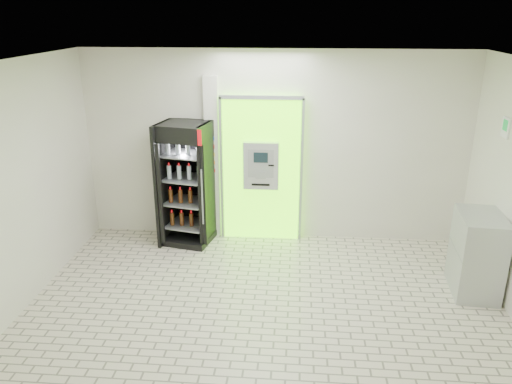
# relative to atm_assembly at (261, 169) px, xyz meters

# --- Properties ---
(ground) EXTENTS (6.00, 6.00, 0.00)m
(ground) POSITION_rel_atm_assembly_xyz_m (0.20, -2.41, -1.17)
(ground) COLOR beige
(ground) RESTS_ON ground
(room_shell) EXTENTS (6.00, 6.00, 6.00)m
(room_shell) POSITION_rel_atm_assembly_xyz_m (0.20, -2.41, 0.67)
(room_shell) COLOR silver
(room_shell) RESTS_ON ground
(atm_assembly) EXTENTS (1.30, 0.24, 2.33)m
(atm_assembly) POSITION_rel_atm_assembly_xyz_m (0.00, 0.00, 0.00)
(atm_assembly) COLOR #67FF0B
(atm_assembly) RESTS_ON ground
(pillar) EXTENTS (0.22, 0.11, 2.60)m
(pillar) POSITION_rel_atm_assembly_xyz_m (-0.78, 0.04, 0.13)
(pillar) COLOR silver
(pillar) RESTS_ON ground
(beverage_cooler) EXTENTS (0.85, 0.81, 1.94)m
(beverage_cooler) POSITION_rel_atm_assembly_xyz_m (-1.16, -0.24, -0.24)
(beverage_cooler) COLOR black
(beverage_cooler) RESTS_ON ground
(steel_cabinet) EXTENTS (0.61, 0.85, 1.08)m
(steel_cabinet) POSITION_rel_atm_assembly_xyz_m (2.92, -1.46, -0.63)
(steel_cabinet) COLOR #ADB0B5
(steel_cabinet) RESTS_ON ground
(exit_sign) EXTENTS (0.02, 0.22, 0.26)m
(exit_sign) POSITION_rel_atm_assembly_xyz_m (3.19, -1.01, 0.95)
(exit_sign) COLOR white
(exit_sign) RESTS_ON room_shell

